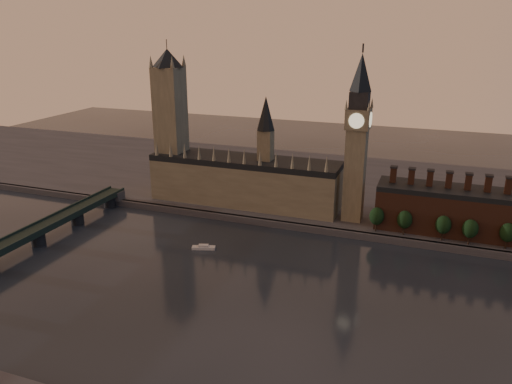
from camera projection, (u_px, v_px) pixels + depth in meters
ground at (286, 309)px, 223.34m from camera, size 900.00×900.00×0.00m
north_bank at (354, 189)px, 381.08m from camera, size 900.00×182.00×4.00m
palace_of_westminster at (245, 178)px, 339.74m from camera, size 130.00×30.30×74.00m
victoria_tower at (171, 119)px, 346.06m from camera, size 24.00×24.00×108.00m
big_ben at (357, 137)px, 299.80m from camera, size 15.00×15.00×107.00m
chimney_block at (474, 212)px, 289.33m from camera, size 110.00×25.00×37.00m
embankment_tree_0 at (377, 216)px, 295.19m from camera, size 8.60×8.60×14.88m
embankment_tree_1 at (405, 220)px, 289.97m from camera, size 8.60×8.60×14.88m
embankment_tree_2 at (443, 225)px, 282.46m from camera, size 8.60×8.60×14.88m
embankment_tree_3 at (470, 229)px, 277.01m from camera, size 8.60×8.60×14.88m
embankment_tree_4 at (508, 233)px, 271.85m from camera, size 8.60×8.60×14.88m
westminster_bridge at (10, 246)px, 269.29m from camera, size 14.00×200.00×11.55m
river_boat at (204, 247)px, 283.29m from camera, size 13.64×7.63×2.63m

